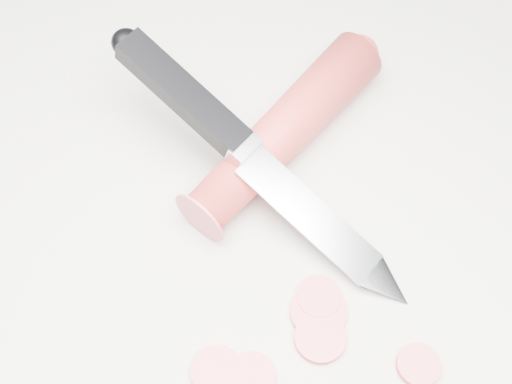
{
  "coord_description": "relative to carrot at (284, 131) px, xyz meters",
  "views": [
    {
      "loc": [
        -0.04,
        -0.19,
        0.46
      ],
      "look_at": [
        -0.04,
        0.06,
        0.02
      ],
      "focal_mm": 50.0,
      "sensor_mm": 36.0,
      "label": 1
    }
  ],
  "objects": [
    {
      "name": "carrot_slice_1",
      "position": [
        0.02,
        -0.13,
        -0.02
      ],
      "size": [
        0.04,
        0.04,
        0.01
      ],
      "primitive_type": "cylinder",
      "color": "#E15259",
      "rests_on": "ground"
    },
    {
      "name": "carrot",
      "position": [
        0.0,
        0.0,
        0.0
      ],
      "size": [
        0.15,
        0.17,
        0.04
      ],
      "primitive_type": "cylinder",
      "rotation": [
        1.57,
        0.0,
        -0.67
      ],
      "color": "red",
      "rests_on": "ground"
    },
    {
      "name": "carrot_slice_0",
      "position": [
        -0.04,
        -0.17,
        -0.02
      ],
      "size": [
        0.03,
        0.03,
        0.01
      ],
      "primitive_type": "cylinder",
      "color": "#E15259",
      "rests_on": "ground"
    },
    {
      "name": "carrot_slice_2",
      "position": [
        -0.02,
        -0.18,
        -0.02
      ],
      "size": [
        0.03,
        0.03,
        0.01
      ],
      "primitive_type": "cylinder",
      "color": "#E15259",
      "rests_on": "ground"
    },
    {
      "name": "kitchen_knife",
      "position": [
        -0.02,
        -0.04,
        0.02
      ],
      "size": [
        0.23,
        0.19,
        0.09
      ],
      "primitive_type": null,
      "color": "#B7B9BE",
      "rests_on": "ground"
    },
    {
      "name": "carrot_slice_4",
      "position": [
        0.02,
        -0.12,
        -0.02
      ],
      "size": [
        0.03,
        0.03,
        0.01
      ],
      "primitive_type": "cylinder",
      "color": "#E15259",
      "rests_on": "ground"
    },
    {
      "name": "carrot_slice_5",
      "position": [
        0.02,
        -0.15,
        -0.02
      ],
      "size": [
        0.03,
        0.03,
        0.01
      ],
      "primitive_type": "cylinder",
      "color": "#E15259",
      "rests_on": "ground"
    },
    {
      "name": "ground",
      "position": [
        0.02,
        -0.11,
        -0.02
      ],
      "size": [
        2.4,
        2.4,
        0.0
      ],
      "primitive_type": "plane",
      "color": "beige",
      "rests_on": "ground"
    },
    {
      "name": "carrot_slice_6",
      "position": [
        0.09,
        -0.17,
        -0.02
      ],
      "size": [
        0.03,
        0.03,
        0.01
      ],
      "primitive_type": "cylinder",
      "color": "#E15259",
      "rests_on": "ground"
    }
  ]
}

